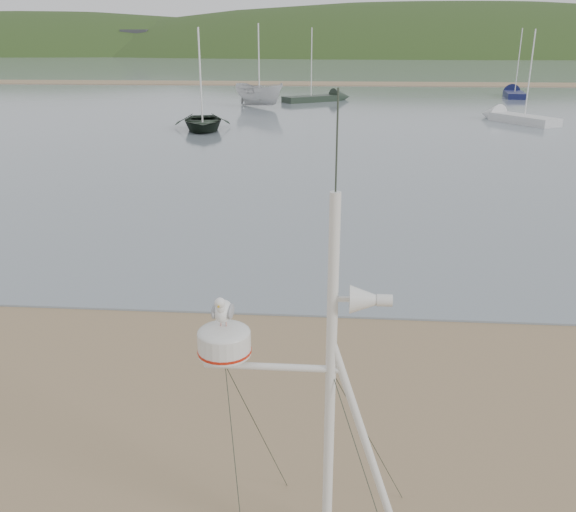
# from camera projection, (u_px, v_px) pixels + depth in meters

# --- Properties ---
(ground) EXTENTS (560.00, 560.00, 0.00)m
(ground) POSITION_uv_depth(u_px,v_px,m) (115.00, 433.00, 8.52)
(ground) COLOR #856C4C
(ground) RESTS_ON ground
(water) EXTENTS (560.00, 256.00, 0.04)m
(water) POSITION_uv_depth(u_px,v_px,m) (325.00, 64.00, 132.43)
(water) COLOR slate
(water) RESTS_ON ground
(sandbar) EXTENTS (560.00, 7.00, 0.07)m
(sandbar) POSITION_uv_depth(u_px,v_px,m) (314.00, 83.00, 74.21)
(sandbar) COLOR #856C4C
(sandbar) RESTS_ON water
(hill_ridge) EXTENTS (620.00, 180.00, 80.00)m
(hill_ridge) POSITION_uv_depth(u_px,v_px,m) (378.00, 107.00, 234.37)
(hill_ridge) COLOR #213616
(hill_ridge) RESTS_ON ground
(far_cottages) EXTENTS (294.40, 6.30, 8.00)m
(far_cottages) POSITION_uv_depth(u_px,v_px,m) (339.00, 43.00, 190.95)
(far_cottages) COLOR white
(far_cottages) RESTS_ON ground
(mast_rig) EXTENTS (2.15, 2.30, 4.86)m
(mast_rig) POSITION_uv_depth(u_px,v_px,m) (322.00, 471.00, 6.02)
(mast_rig) COLOR silver
(mast_rig) RESTS_ON ground
(boat_dark) EXTENTS (3.55, 1.68, 4.78)m
(boat_dark) POSITION_uv_depth(u_px,v_px,m) (201.00, 89.00, 35.72)
(boat_dark) COLOR black
(boat_dark) RESTS_ON water
(boat_white) EXTENTS (2.73, 2.73, 5.08)m
(boat_white) POSITION_uv_depth(u_px,v_px,m) (259.00, 74.00, 48.02)
(boat_white) COLOR silver
(boat_white) RESTS_ON water
(sailboat_white_near) EXTENTS (4.52, 6.18, 6.27)m
(sailboat_white_near) POSITION_uv_depth(u_px,v_px,m) (506.00, 117.00, 40.74)
(sailboat_white_near) COLOR silver
(sailboat_white_near) RESTS_ON ground
(sailboat_dark_mid) EXTENTS (6.37, 5.14, 6.62)m
(sailboat_dark_mid) POSITION_uv_depth(u_px,v_px,m) (327.00, 98.00, 53.75)
(sailboat_dark_mid) COLOR black
(sailboat_dark_mid) RESTS_ON ground
(sailboat_blue_far) EXTENTS (2.61, 6.84, 6.65)m
(sailboat_blue_far) POSITION_uv_depth(u_px,v_px,m) (512.00, 93.00, 58.53)
(sailboat_blue_far) COLOR #131742
(sailboat_blue_far) RESTS_ON ground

